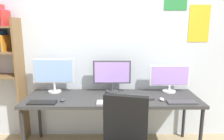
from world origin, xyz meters
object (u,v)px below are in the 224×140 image
object	(u,v)px
monitor_left	(54,73)
mouse_right_side	(63,100)
desk	(112,100)
keyboard_left	(42,103)
monitor_right	(170,77)
mouse_left_side	(162,99)
keyboard_center	(112,102)
laptop_closed	(140,97)
keyboard_right	(182,102)
monitor_center	(112,74)

from	to	relation	value
monitor_left	mouse_right_side	bearing A→B (deg)	-62.07
mouse_right_side	desk	bearing A→B (deg)	14.31
desk	keyboard_left	world-z (taller)	keyboard_left
monitor_right	mouse_left_side	distance (m)	0.44
desk	mouse_right_side	world-z (taller)	mouse_right_side
mouse_right_side	monitor_left	bearing A→B (deg)	117.93
desk	monitor_right	size ratio (longest dim) A/B	4.07
monitor_right	keyboard_center	distance (m)	0.94
monitor_left	keyboard_center	xyz separation A→B (m)	(0.81, -0.44, -0.27)
laptop_closed	keyboard_right	bearing A→B (deg)	-28.89
laptop_closed	mouse_right_side	bearing A→B (deg)	178.45
keyboard_center	mouse_right_side	size ratio (longest dim) A/B	3.86
keyboard_center	laptop_closed	distance (m)	0.40
monitor_center	laptop_closed	xyz separation A→B (m)	(0.36, -0.26, -0.24)
monitor_center	keyboard_left	world-z (taller)	monitor_center
keyboard_right	mouse_right_side	distance (m)	1.45
desk	monitor_left	distance (m)	0.90
monitor_center	monitor_right	xyz separation A→B (m)	(0.81, -0.00, -0.04)
keyboard_left	keyboard_center	xyz separation A→B (m)	(0.84, 0.00, 0.00)
desk	mouse_right_side	bearing A→B (deg)	-165.69
mouse_left_side	monitor_left	bearing A→B (deg)	166.17
laptop_closed	keyboard_left	bearing A→B (deg)	-179.28
monitor_right	mouse_left_side	bearing A→B (deg)	-118.10
keyboard_right	mouse_left_side	size ratio (longest dim) A/B	3.63
monitor_right	keyboard_right	xyz separation A→B (m)	(0.03, -0.44, -0.20)
monitor_center	keyboard_right	distance (m)	0.98
desk	monitor_center	xyz separation A→B (m)	(0.00, 0.21, 0.31)
keyboard_center	mouse_right_side	xyz separation A→B (m)	(-0.61, 0.07, 0.01)
keyboard_center	mouse_left_side	xyz separation A→B (m)	(0.62, 0.09, 0.01)
keyboard_left	mouse_right_side	xyz separation A→B (m)	(0.23, 0.07, 0.01)
mouse_left_side	monitor_right	bearing A→B (deg)	61.90
laptop_closed	desk	bearing A→B (deg)	164.65
desk	laptop_closed	xyz separation A→B (m)	(0.36, -0.05, 0.06)
monitor_center	keyboard_center	xyz separation A→B (m)	(0.00, -0.44, -0.25)
desk	monitor_right	xyz separation A→B (m)	(0.81, 0.21, 0.26)
mouse_left_side	mouse_right_side	distance (m)	1.23
desk	keyboard_center	distance (m)	0.24
desk	keyboard_right	world-z (taller)	keyboard_right
monitor_left	keyboard_center	bearing A→B (deg)	-28.72
keyboard_center	keyboard_right	world-z (taller)	same
monitor_left	keyboard_right	world-z (taller)	monitor_left
monitor_left	mouse_left_side	size ratio (longest dim) A/B	5.98
desk	mouse_left_side	bearing A→B (deg)	-12.64
monitor_center	keyboard_left	distance (m)	0.98
desk	keyboard_left	size ratio (longest dim) A/B	6.70
laptop_closed	monitor_right	bearing A→B (deg)	22.14
monitor_right	keyboard_left	distance (m)	1.72
keyboard_left	keyboard_right	bearing A→B (deg)	0.00
monitor_center	monitor_right	world-z (taller)	monitor_center
monitor_left	mouse_right_side	distance (m)	0.49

